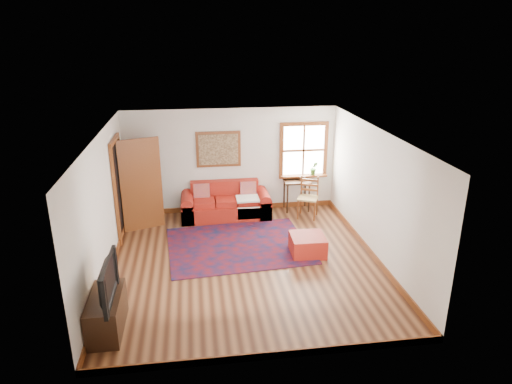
{
  "coord_description": "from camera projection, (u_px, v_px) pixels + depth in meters",
  "views": [
    {
      "loc": [
        -0.87,
        -7.7,
        4.21
      ],
      "look_at": [
        0.29,
        0.6,
        1.21
      ],
      "focal_mm": 32.0,
      "sensor_mm": 36.0,
      "label": 1
    }
  ],
  "objects": [
    {
      "name": "red_leather_sofa",
      "position": [
        226.0,
        206.0,
        10.78
      ],
      "size": [
        2.07,
        0.86,
        0.81
      ],
      "color": "#A31F15",
      "rests_on": "ground"
    },
    {
      "name": "room_envelope",
      "position": [
        244.0,
        180.0,
        8.17
      ],
      "size": [
        5.04,
        5.54,
        2.52
      ],
      "color": "silver",
      "rests_on": "ground"
    },
    {
      "name": "side_table",
      "position": [
        297.0,
        185.0,
        11.06
      ],
      "size": [
        0.63,
        0.47,
        0.76
      ],
      "color": "#331D11",
      "rests_on": "ground"
    },
    {
      "name": "red_ottoman",
      "position": [
        308.0,
        245.0,
        9.0
      ],
      "size": [
        0.69,
        0.69,
        0.38
      ],
      "primitive_type": "cube",
      "rotation": [
        0.0,
        0.0,
        -0.04
      ],
      "color": "#A31F15",
      "rests_on": "ground"
    },
    {
      "name": "persian_rug",
      "position": [
        238.0,
        245.0,
        9.38
      ],
      "size": [
        2.99,
        2.47,
        0.02
      ],
      "primitive_type": "cube",
      "rotation": [
        0.0,
        0.0,
        0.08
      ],
      "color": "#5C0D14",
      "rests_on": "ground"
    },
    {
      "name": "doorway",
      "position": [
        133.0,
        185.0,
        9.73
      ],
      "size": [
        0.89,
        1.08,
        2.14
      ],
      "color": "black",
      "rests_on": "ground"
    },
    {
      "name": "television",
      "position": [
        102.0,
        281.0,
        6.39
      ],
      "size": [
        0.14,
        1.06,
        0.61
      ],
      "primitive_type": "imported",
      "rotation": [
        0.0,
        0.0,
        1.57
      ],
      "color": "black",
      "rests_on": "media_cabinet"
    },
    {
      "name": "window",
      "position": [
        305.0,
        156.0,
        11.03
      ],
      "size": [
        1.18,
        0.2,
        1.38
      ],
      "color": "white",
      "rests_on": "ground"
    },
    {
      "name": "media_cabinet",
      "position": [
        106.0,
        313.0,
        6.67
      ],
      "size": [
        0.46,
        1.02,
        0.56
      ],
      "primitive_type": "cube",
      "color": "#331D11",
      "rests_on": "ground"
    },
    {
      "name": "ground",
      "position": [
        245.0,
        262.0,
        8.71
      ],
      "size": [
        5.5,
        5.5,
        0.0
      ],
      "primitive_type": "plane",
      "color": "#412011",
      "rests_on": "ground"
    },
    {
      "name": "candle_hurricane",
      "position": [
        111.0,
        279.0,
        6.89
      ],
      "size": [
        0.12,
        0.12,
        0.18
      ],
      "color": "silver",
      "rests_on": "media_cabinet"
    },
    {
      "name": "framed_artwork",
      "position": [
        218.0,
        149.0,
        10.68
      ],
      "size": [
        1.05,
        0.07,
        0.85
      ],
      "color": "brown",
      "rests_on": "ground"
    },
    {
      "name": "ladder_back_chair",
      "position": [
        308.0,
        196.0,
        10.7
      ],
      "size": [
        0.58,
        0.57,
        0.96
      ],
      "color": "tan",
      "rests_on": "ground"
    }
  ]
}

